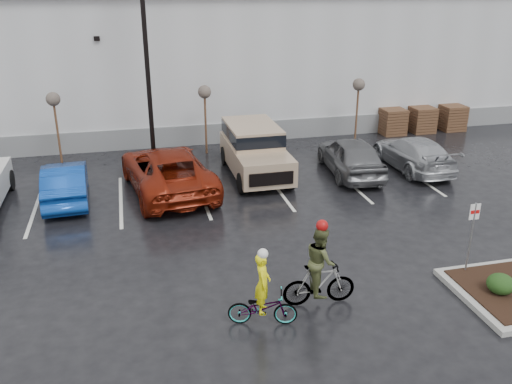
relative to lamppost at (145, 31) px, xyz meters
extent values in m
plane|color=black|center=(4.00, -12.00, -5.69)|extent=(120.00, 120.00, 0.00)
cube|color=silver|center=(4.00, 10.00, -2.19)|extent=(60.00, 15.00, 7.00)
cube|color=slate|center=(4.00, 2.45, -5.19)|extent=(60.00, 0.12, 1.00)
cube|color=#1C3516|center=(4.00, 33.00, -2.69)|extent=(80.00, 25.00, 6.00)
cylinder|color=black|center=(0.00, 0.00, -1.19)|extent=(0.20, 0.20, 9.00)
cylinder|color=#4B331E|center=(-4.00, 1.00, -4.29)|extent=(0.10, 0.10, 2.80)
sphere|color=#453D37|center=(-4.00, 1.00, -2.79)|extent=(0.60, 0.60, 0.60)
cylinder|color=#4B331E|center=(2.50, 1.00, -4.29)|extent=(0.10, 0.10, 2.80)
sphere|color=#453D37|center=(2.50, 1.00, -2.79)|extent=(0.60, 0.60, 0.60)
cylinder|color=#4B331E|center=(10.00, 1.00, -4.29)|extent=(0.10, 0.10, 2.80)
sphere|color=#453D37|center=(10.00, 1.00, -2.79)|extent=(0.60, 0.60, 0.60)
cube|color=#4B331E|center=(12.50, 2.00, -5.01)|extent=(1.20, 1.20, 1.35)
cube|color=#4B331E|center=(14.20, 2.00, -5.01)|extent=(1.20, 1.20, 1.35)
cube|color=#4B331E|center=(16.00, 2.00, -5.01)|extent=(1.20, 1.20, 1.35)
ellipsoid|color=black|center=(8.00, -13.00, -5.27)|extent=(0.70, 0.70, 0.52)
cylinder|color=gray|center=(7.80, -11.80, -4.59)|extent=(0.05, 0.05, 2.20)
cube|color=white|center=(7.80, -11.80, -3.74)|extent=(0.30, 0.02, 0.45)
cube|color=red|center=(7.80, -11.81, -3.74)|extent=(0.26, 0.02, 0.10)
imported|color=#0D3893|center=(-3.42, -3.47, -4.97)|extent=(1.77, 4.43, 1.43)
imported|color=maroon|center=(0.32, -3.41, -4.83)|extent=(3.64, 6.47, 1.71)
imported|color=#5A5C5F|center=(7.95, -3.23, -4.89)|extent=(2.28, 4.84, 1.60)
imported|color=#AEB1B6|center=(10.82, -3.24, -4.99)|extent=(1.97, 4.81, 1.40)
imported|color=#3F3F44|center=(1.75, -12.63, -5.25)|extent=(1.76, 0.99, 0.87)
imported|color=yellow|center=(1.75, -12.63, -4.57)|extent=(0.50, 0.63, 1.53)
sphere|color=silver|center=(1.75, -12.63, -3.79)|extent=(0.25, 0.25, 0.25)
imported|color=#3F3F44|center=(3.35, -12.14, -5.12)|extent=(1.83, 0.63, 1.13)
imported|color=#444A27|center=(3.35, -12.14, -4.45)|extent=(0.52, 0.89, 1.78)
sphere|color=#990C0C|center=(3.35, -12.14, -3.49)|extent=(0.29, 0.29, 0.29)
camera|label=1|loc=(-0.98, -23.23, 2.13)|focal=38.00mm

